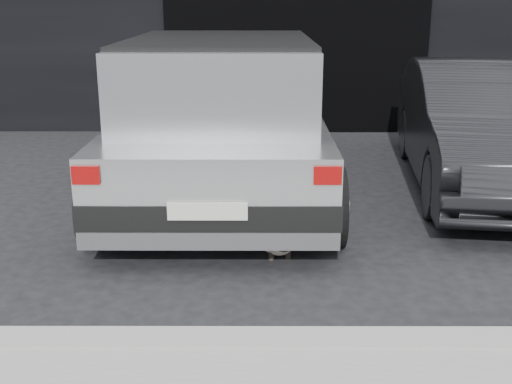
{
  "coord_description": "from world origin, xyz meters",
  "views": [
    {
      "loc": [
        0.4,
        -5.97,
        2.04
      ],
      "look_at": [
        0.39,
        -1.34,
        0.63
      ],
      "focal_mm": 45.0,
      "sensor_mm": 36.0,
      "label": 1
    }
  ],
  "objects_px": {
    "cat_white": "(218,218)",
    "cat_siamese": "(276,239)",
    "silver_hatchback": "(222,111)",
    "second_car": "(482,126)"
  },
  "relations": [
    {
      "from": "cat_white",
      "to": "cat_siamese",
      "type": "bearing_deg",
      "value": 31.71
    },
    {
      "from": "silver_hatchback",
      "to": "cat_siamese",
      "type": "relative_size",
      "value": 5.52
    },
    {
      "from": "cat_white",
      "to": "second_car",
      "type": "bearing_deg",
      "value": 96.95
    },
    {
      "from": "silver_hatchback",
      "to": "cat_siamese",
      "type": "bearing_deg",
      "value": -72.83
    },
    {
      "from": "cat_siamese",
      "to": "cat_white",
      "type": "xyz_separation_m",
      "value": [
        -0.5,
        0.35,
        0.06
      ]
    },
    {
      "from": "second_car",
      "to": "cat_white",
      "type": "xyz_separation_m",
      "value": [
        -2.81,
        -1.65,
        -0.49
      ]
    },
    {
      "from": "silver_hatchback",
      "to": "cat_siamese",
      "type": "xyz_separation_m",
      "value": [
        0.52,
        -1.68,
        -0.77
      ]
    },
    {
      "from": "silver_hatchback",
      "to": "cat_white",
      "type": "relative_size",
      "value": 5.7
    },
    {
      "from": "silver_hatchback",
      "to": "cat_siamese",
      "type": "distance_m",
      "value": 1.92
    },
    {
      "from": "second_car",
      "to": "cat_white",
      "type": "bearing_deg",
      "value": -142.75
    }
  ]
}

